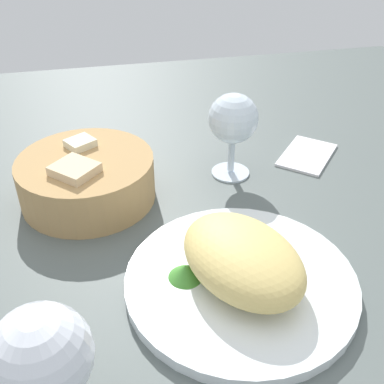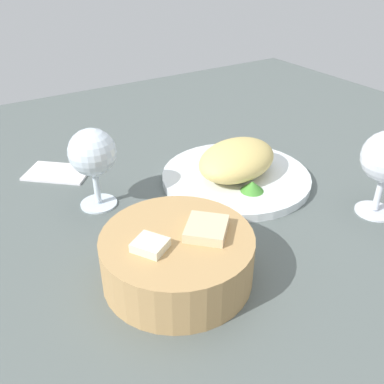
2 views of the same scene
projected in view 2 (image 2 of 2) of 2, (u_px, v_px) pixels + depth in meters
ground_plane at (235, 215)px, 67.50cm from camera, size 140.00×140.00×2.00cm
plate at (236, 177)px, 74.49cm from camera, size 25.53×25.53×1.40cm
omelette at (237, 159)px, 72.70cm from camera, size 18.58×15.71×5.55cm
lettuce_garnish at (252, 186)px, 68.76cm from camera, size 3.80×3.80×1.73cm
bread_basket at (178, 256)px, 52.15cm from camera, size 18.55×18.55×7.50cm
wine_glass_near at (93, 155)px, 63.88cm from camera, size 7.23×7.23×12.80cm
folded_napkin at (58, 172)px, 76.90cm from camera, size 12.89×12.52×0.80cm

